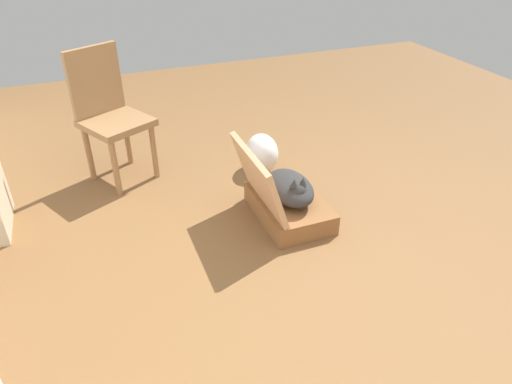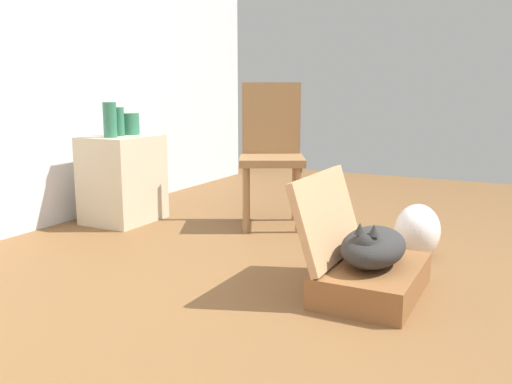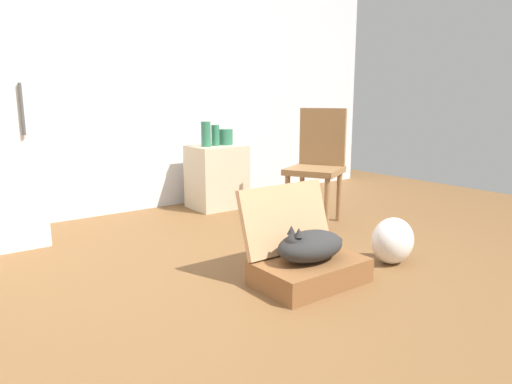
% 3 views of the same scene
% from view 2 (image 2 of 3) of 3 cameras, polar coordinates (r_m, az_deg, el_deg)
% --- Properties ---
extents(ground_plane, '(7.68, 7.68, 0.00)m').
position_cam_2_polar(ground_plane, '(2.42, 7.25, -12.15)').
color(ground_plane, brown).
rests_on(ground_plane, ground).
extents(suitcase_base, '(0.64, 0.42, 0.14)m').
position_cam_2_polar(suitcase_base, '(2.60, 12.04, -8.95)').
color(suitcase_base, brown).
rests_on(suitcase_base, ground).
extents(suitcase_lid, '(0.64, 0.16, 0.41)m').
position_cam_2_polar(suitcase_lid, '(2.59, 7.47, -2.55)').
color(suitcase_lid, tan).
rests_on(suitcase_lid, suitcase_base).
extents(cat, '(0.52, 0.28, 0.22)m').
position_cam_2_polar(cat, '(2.54, 12.13, -5.59)').
color(cat, '#2D2D2D').
rests_on(cat, suitcase_base).
extents(plastic_bag_white, '(0.30, 0.25, 0.31)m').
position_cam_2_polar(plastic_bag_white, '(3.19, 16.52, -3.95)').
color(plastic_bag_white, white).
rests_on(plastic_bag_white, ground).
extents(side_table, '(0.50, 0.42, 0.61)m').
position_cam_2_polar(side_table, '(3.99, -13.77, 1.34)').
color(side_table, beige).
rests_on(side_table, ground).
extents(vase_tall, '(0.09, 0.09, 0.24)m').
position_cam_2_polar(vase_tall, '(3.84, -15.04, 7.30)').
color(vase_tall, '#2D7051').
rests_on(vase_tall, side_table).
extents(vase_short, '(0.13, 0.13, 0.15)m').
position_cam_2_polar(vase_short, '(4.06, -13.04, 6.96)').
color(vase_short, '#2D7051').
rests_on(vase_short, side_table).
extents(vase_round, '(0.08, 0.08, 0.20)m').
position_cam_2_polar(vase_round, '(3.96, -14.17, 7.16)').
color(vase_round, '#2D7051').
rests_on(vase_round, side_table).
extents(chair, '(0.58, 0.58, 0.98)m').
position_cam_2_polar(chair, '(3.78, 1.64, 4.51)').
color(chair, olive).
rests_on(chair, ground).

